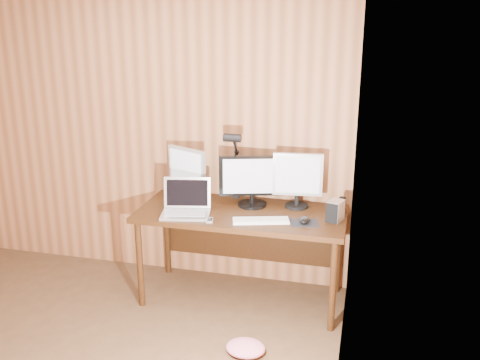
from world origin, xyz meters
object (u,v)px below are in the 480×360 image
at_px(laptop, 186,205).
at_px(desk_lamp, 234,156).
at_px(phone, 210,220).
at_px(keyboard, 261,220).
at_px(hard_drive, 335,211).
at_px(desk, 244,223).
at_px(monitor_center, 252,180).
at_px(monitor_right, 298,179).
at_px(mouse, 304,220).
at_px(speaker, 342,205).
at_px(monitor_left, 187,172).

relative_size(laptop, desk_lamp, 0.67).
distance_m(phone, desk_lamp, 0.61).
height_order(keyboard, hard_drive, hard_drive).
xyz_separation_m(desk, monitor_center, (0.05, 0.08, 0.33)).
xyz_separation_m(monitor_center, phone, (-0.23, -0.40, -0.21)).
xyz_separation_m(monitor_center, hard_drive, (0.66, -0.17, -0.13)).
xyz_separation_m(monitor_right, laptop, (-0.80, -0.33, -0.17)).
distance_m(mouse, hard_drive, 0.24).
height_order(desk, speaker, speaker).
relative_size(laptop, keyboard, 0.95).
bearing_deg(speaker, monitor_center, 179.50).
relative_size(keyboard, hard_drive, 2.64).
bearing_deg(phone, desk_lamp, 67.68).
distance_m(keyboard, hard_drive, 0.55).
bearing_deg(hard_drive, monitor_center, -176.00).
height_order(monitor_left, laptop, monitor_left).
bearing_deg(desk_lamp, mouse, -27.86).
bearing_deg(mouse, keyboard, -170.51).
height_order(hard_drive, desk_lamp, desk_lamp).
bearing_deg(laptop, speaker, 1.81).
relative_size(monitor_center, keyboard, 1.19).
height_order(monitor_right, mouse, monitor_right).
distance_m(laptop, desk_lamp, 0.56).
bearing_deg(monitor_left, phone, -27.83).
xyz_separation_m(monitor_center, monitor_left, (-0.55, 0.02, 0.02)).
relative_size(desk, monitor_right, 3.67).
bearing_deg(monitor_right, laptop, -164.32).
bearing_deg(speaker, hard_drive, -103.92).
bearing_deg(mouse, phone, -168.94).
height_order(monitor_right, speaker, monitor_right).
bearing_deg(hard_drive, monitor_left, -170.44).
bearing_deg(speaker, monitor_right, 171.36).
distance_m(monitor_left, phone, 0.57).
height_order(keyboard, mouse, mouse).
bearing_deg(monitor_center, monitor_right, -8.53).
height_order(desk, laptop, laptop).
bearing_deg(monitor_center, desk_lamp, 137.77).
xyz_separation_m(monitor_left, hard_drive, (1.21, -0.19, -0.16)).
xyz_separation_m(keyboard, phone, (-0.37, -0.07, -0.00)).
distance_m(keyboard, phone, 0.38).
relative_size(monitor_right, keyboard, 1.02).
height_order(desk, monitor_center, monitor_center).
xyz_separation_m(phone, desk_lamp, (0.07, 0.48, 0.37)).
bearing_deg(monitor_right, keyboard, -126.33).
height_order(monitor_right, keyboard, monitor_right).
relative_size(monitor_left, monitor_right, 0.99).
bearing_deg(phone, hard_drive, -0.19).
relative_size(monitor_center, desk_lamp, 0.84).
xyz_separation_m(mouse, speaker, (0.25, 0.27, 0.04)).
xyz_separation_m(laptop, phone, (0.22, -0.12, -0.06)).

